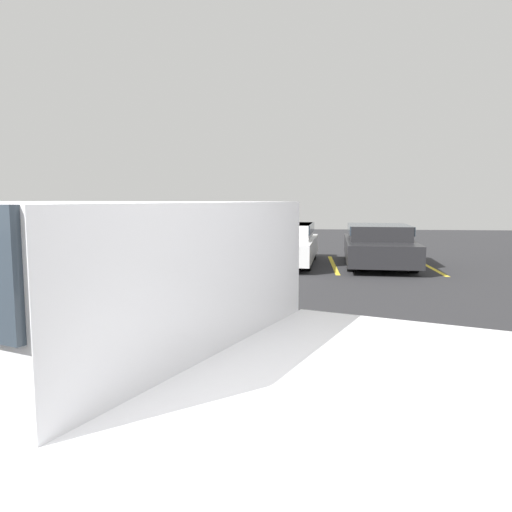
% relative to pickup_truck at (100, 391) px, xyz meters
% --- Properties ---
extents(stall_stripe_a, '(0.12, 4.11, 0.01)m').
position_rel_pickup_truck_xyz_m(stall_stripe_a, '(-3.42, 12.13, -0.92)').
color(stall_stripe_a, yellow).
rests_on(stall_stripe_a, ground_plane).
extents(stall_stripe_b, '(0.12, 4.11, 0.01)m').
position_rel_pickup_truck_xyz_m(stall_stripe_b, '(-0.77, 12.13, -0.92)').
color(stall_stripe_b, yellow).
rests_on(stall_stripe_b, ground_plane).
extents(stall_stripe_c, '(0.12, 4.11, 0.01)m').
position_rel_pickup_truck_xyz_m(stall_stripe_c, '(1.88, 12.13, -0.92)').
color(stall_stripe_c, yellow).
rests_on(stall_stripe_c, ground_plane).
extents(stall_stripe_d, '(0.12, 4.11, 0.01)m').
position_rel_pickup_truck_xyz_m(stall_stripe_d, '(4.53, 12.13, -0.92)').
color(stall_stripe_d, yellow).
rests_on(stall_stripe_d, ground_plane).
extents(pickup_truck, '(5.81, 3.88, 1.87)m').
position_rel_pickup_truck_xyz_m(pickup_truck, '(0.00, 0.00, 0.00)').
color(pickup_truck, silver).
rests_on(pickup_truck, ground_plane).
extents(parked_sedan_a, '(2.15, 4.75, 1.18)m').
position_rel_pickup_truck_xyz_m(parked_sedan_a, '(-2.23, 12.13, -0.29)').
color(parked_sedan_a, silver).
rests_on(parked_sedan_a, ground_plane).
extents(parked_sedan_b, '(2.07, 4.45, 1.18)m').
position_rel_pickup_truck_xyz_m(parked_sedan_b, '(0.46, 12.17, -0.29)').
color(parked_sedan_b, silver).
rests_on(parked_sedan_b, ground_plane).
extents(parked_sedan_c, '(2.11, 4.64, 1.16)m').
position_rel_pickup_truck_xyz_m(parked_sedan_c, '(3.15, 12.14, -0.30)').
color(parked_sedan_c, '#232326').
rests_on(parked_sedan_c, ground_plane).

